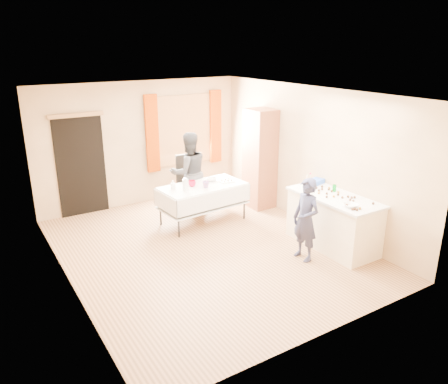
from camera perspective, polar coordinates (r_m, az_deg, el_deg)
floor at (r=7.52m, az=-2.28°, el=-7.44°), size 4.50×5.50×0.02m
ceiling at (r=6.77m, az=-2.57°, el=12.83°), size 4.50×5.50×0.02m
wall_back at (r=9.46m, az=-10.75°, el=6.23°), size 4.50×0.02×2.60m
wall_front at (r=4.97m, az=13.58°, el=-5.73°), size 4.50×0.02×2.60m
wall_left at (r=6.30m, az=-20.60°, el=-1.12°), size 0.02×5.50×2.60m
wall_right at (r=8.34m, az=11.26°, el=4.49°), size 0.02×5.50×2.60m
window_frame at (r=9.78m, az=-5.24°, el=8.09°), size 1.32×0.06×1.52m
window_pane at (r=9.77m, az=-5.20°, el=8.08°), size 1.20×0.02×1.40m
curtain_left at (r=9.42m, az=-9.37°, el=7.50°), size 0.28×0.06×1.65m
curtain_right at (r=10.11m, az=-1.12°, el=8.52°), size 0.28×0.06×1.65m
doorway at (r=9.13m, az=-18.16°, el=3.21°), size 0.95×0.04×2.00m
door_lintel at (r=8.90m, az=-18.78°, el=9.50°), size 1.05×0.06×0.08m
cabinet at (r=9.14m, az=4.71°, el=4.34°), size 0.50×0.60×2.07m
counter at (r=7.66m, az=14.06°, el=-3.72°), size 0.78×1.64×0.91m
party_table at (r=8.43m, az=-2.77°, el=-1.09°), size 1.71×0.96×0.75m
chair at (r=9.38m, az=-4.51°, el=0.21°), size 0.48×0.48×1.09m
girl at (r=7.02m, az=10.63°, el=-3.58°), size 0.52×0.36×1.35m
woman at (r=8.91m, az=-4.58°, el=2.56°), size 0.97×0.84×1.65m
soda_can at (r=7.70m, az=14.21°, el=0.50°), size 0.09×0.09×0.12m
mixing_bowl at (r=7.04m, az=16.22°, el=-1.70°), size 0.24×0.24×0.05m
foam_block at (r=7.83m, az=10.86°, el=0.90°), size 0.17×0.13×0.08m
blue_basket at (r=8.05m, az=11.91°, el=1.34°), size 0.34×0.27×0.08m
pitcher at (r=8.00m, az=-5.05°, el=0.89°), size 0.14×0.14×0.22m
cup_red at (r=8.27m, az=-4.19°, el=1.13°), size 0.21×0.21×0.11m
cup_rainbow at (r=8.18m, az=-2.39°, el=1.00°), size 0.15×0.15×0.12m
small_bowl at (r=8.57m, az=-1.62°, el=1.64°), size 0.30×0.30×0.06m
pastry_tray at (r=8.53m, az=0.36°, el=1.41°), size 0.30×0.23×0.02m
bottle at (r=8.16m, az=-6.68°, el=0.98°), size 0.08×0.08×0.16m
cake_balls at (r=7.42m, az=14.69°, el=-0.55°), size 0.51×1.15×0.04m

